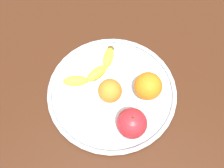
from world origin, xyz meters
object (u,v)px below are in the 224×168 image
at_px(fruit_bowl, 112,90).
at_px(apple, 132,123).
at_px(orange_front_right, 110,91).
at_px(orange_back_right, 148,86).
at_px(banana, 95,69).

bearing_deg(fruit_bowl, apple, -121.29).
relative_size(orange_front_right, orange_back_right, 0.86).
height_order(banana, apple, apple).
relative_size(banana, apple, 2.30).
relative_size(fruit_bowl, orange_front_right, 5.63).
xyz_separation_m(banana, orange_front_right, (-0.04, -0.08, 0.02)).
bearing_deg(apple, banana, 65.75).
distance_m(banana, orange_front_right, 0.10).
xyz_separation_m(orange_front_right, orange_back_right, (0.07, -0.08, 0.01)).
distance_m(fruit_bowl, orange_back_right, 0.11).
height_order(banana, orange_front_right, orange_front_right).
height_order(fruit_bowl, orange_front_right, orange_front_right).
distance_m(orange_front_right, orange_back_right, 0.10).
xyz_separation_m(fruit_bowl, orange_front_right, (-0.02, -0.01, 0.04)).
bearing_deg(banana, orange_front_right, -101.91).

